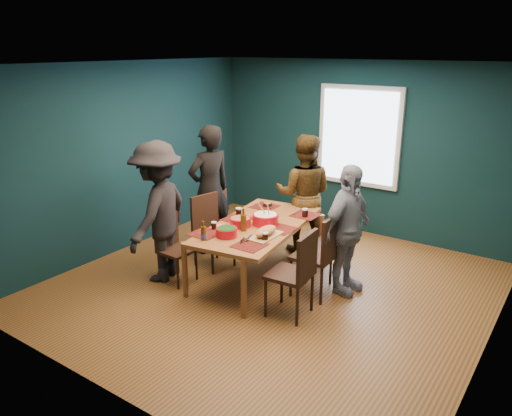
{
  "coord_description": "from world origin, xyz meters",
  "views": [
    {
      "loc": [
        3.07,
        -4.78,
        2.9
      ],
      "look_at": [
        -0.29,
        0.07,
        0.97
      ],
      "focal_mm": 35.0,
      "sensor_mm": 36.0,
      "label": 1
    }
  ],
  "objects_px": {
    "chair_left_far": "(228,216)",
    "bowl_herbs": "(227,232)",
    "chair_right_mid": "(322,250)",
    "person_far_left": "(210,190)",
    "person_right": "(347,230)",
    "person_back": "(304,194)",
    "chair_left_mid": "(210,225)",
    "chair_left_near": "(172,243)",
    "bowl_dumpling": "(265,219)",
    "cutting_board": "(266,232)",
    "dining_table": "(258,229)",
    "chair_right_near": "(298,268)",
    "person_near_left": "(158,212)",
    "bowl_salad": "(240,222)",
    "chair_right_far": "(334,240)"
  },
  "relations": [
    {
      "from": "chair_right_near",
      "to": "person_far_left",
      "type": "bearing_deg",
      "value": 150.79
    },
    {
      "from": "chair_left_far",
      "to": "bowl_herbs",
      "type": "relative_size",
      "value": 3.46
    },
    {
      "from": "chair_right_mid",
      "to": "cutting_board",
      "type": "bearing_deg",
      "value": -151.54
    },
    {
      "from": "bowl_herbs",
      "to": "chair_left_near",
      "type": "bearing_deg",
      "value": -174.37
    },
    {
      "from": "dining_table",
      "to": "chair_right_far",
      "type": "distance_m",
      "value": 0.98
    },
    {
      "from": "chair_left_near",
      "to": "person_right",
      "type": "bearing_deg",
      "value": 28.22
    },
    {
      "from": "chair_left_mid",
      "to": "bowl_dumpling",
      "type": "relative_size",
      "value": 2.98
    },
    {
      "from": "chair_left_far",
      "to": "person_near_left",
      "type": "height_order",
      "value": "person_near_left"
    },
    {
      "from": "chair_left_mid",
      "to": "chair_right_mid",
      "type": "height_order",
      "value": "chair_right_mid"
    },
    {
      "from": "chair_left_near",
      "to": "cutting_board",
      "type": "distance_m",
      "value": 1.29
    },
    {
      "from": "bowl_dumpling",
      "to": "bowl_salad",
      "type": "bearing_deg",
      "value": -133.61
    },
    {
      "from": "chair_right_near",
      "to": "bowl_dumpling",
      "type": "xyz_separation_m",
      "value": [
        -0.82,
        0.59,
        0.24
      ]
    },
    {
      "from": "bowl_herbs",
      "to": "person_right",
      "type": "bearing_deg",
      "value": 37.72
    },
    {
      "from": "chair_left_far",
      "to": "person_back",
      "type": "bearing_deg",
      "value": 12.62
    },
    {
      "from": "bowl_salad",
      "to": "person_right",
      "type": "bearing_deg",
      "value": 22.33
    },
    {
      "from": "person_back",
      "to": "chair_left_mid",
      "type": "bearing_deg",
      "value": 32.2
    },
    {
      "from": "chair_left_mid",
      "to": "bowl_salad",
      "type": "relative_size",
      "value": 3.72
    },
    {
      "from": "chair_left_far",
      "to": "bowl_dumpling",
      "type": "distance_m",
      "value": 1.19
    },
    {
      "from": "bowl_dumpling",
      "to": "chair_left_far",
      "type": "bearing_deg",
      "value": 152.34
    },
    {
      "from": "chair_left_near",
      "to": "chair_right_near",
      "type": "xyz_separation_m",
      "value": [
        1.78,
        0.1,
        0.08
      ]
    },
    {
      "from": "chair_right_near",
      "to": "chair_left_far",
      "type": "bearing_deg",
      "value": 144.14
    },
    {
      "from": "dining_table",
      "to": "chair_left_near",
      "type": "distance_m",
      "value": 1.11
    },
    {
      "from": "person_back",
      "to": "bowl_herbs",
      "type": "distance_m",
      "value": 1.72
    },
    {
      "from": "person_right",
      "to": "person_near_left",
      "type": "distance_m",
      "value": 2.35
    },
    {
      "from": "person_back",
      "to": "bowl_herbs",
      "type": "height_order",
      "value": "person_back"
    },
    {
      "from": "chair_right_far",
      "to": "bowl_dumpling",
      "type": "distance_m",
      "value": 0.92
    },
    {
      "from": "person_back",
      "to": "person_near_left",
      "type": "height_order",
      "value": "person_near_left"
    },
    {
      "from": "chair_right_near",
      "to": "person_back",
      "type": "height_order",
      "value": "person_back"
    },
    {
      "from": "chair_left_far",
      "to": "chair_left_mid",
      "type": "xyz_separation_m",
      "value": [
        0.14,
        -0.58,
        0.06
      ]
    },
    {
      "from": "dining_table",
      "to": "person_near_left",
      "type": "relative_size",
      "value": 1.16
    },
    {
      "from": "chair_right_near",
      "to": "bowl_herbs",
      "type": "height_order",
      "value": "chair_right_near"
    },
    {
      "from": "person_near_left",
      "to": "cutting_board",
      "type": "xyz_separation_m",
      "value": [
        1.37,
        0.39,
        -0.1
      ]
    },
    {
      "from": "chair_left_far",
      "to": "bowl_herbs",
      "type": "xyz_separation_m",
      "value": [
        0.88,
        -1.15,
        0.3
      ]
    },
    {
      "from": "chair_right_far",
      "to": "person_far_left",
      "type": "bearing_deg",
      "value": -166.93
    },
    {
      "from": "chair_left_near",
      "to": "person_near_left",
      "type": "bearing_deg",
      "value": -159.57
    },
    {
      "from": "person_far_left",
      "to": "person_near_left",
      "type": "distance_m",
      "value": 1.08
    },
    {
      "from": "chair_right_mid",
      "to": "person_far_left",
      "type": "xyz_separation_m",
      "value": [
        -2.0,
        0.35,
        0.33
      ]
    },
    {
      "from": "chair_left_far",
      "to": "person_back",
      "type": "distance_m",
      "value": 1.16
    },
    {
      "from": "chair_left_far",
      "to": "person_near_left",
      "type": "relative_size",
      "value": 0.48
    },
    {
      "from": "cutting_board",
      "to": "chair_right_near",
      "type": "bearing_deg",
      "value": -22.19
    },
    {
      "from": "person_near_left",
      "to": "bowl_herbs",
      "type": "distance_m",
      "value": 1.0
    },
    {
      "from": "person_far_left",
      "to": "person_right",
      "type": "xyz_separation_m",
      "value": [
        2.18,
        -0.07,
        -0.13
      ]
    },
    {
      "from": "person_far_left",
      "to": "chair_right_near",
      "type": "bearing_deg",
      "value": 82.22
    },
    {
      "from": "chair_left_far",
      "to": "cutting_board",
      "type": "height_order",
      "value": "same"
    },
    {
      "from": "chair_left_far",
      "to": "bowl_herbs",
      "type": "bearing_deg",
      "value": -71.29
    },
    {
      "from": "chair_left_near",
      "to": "bowl_dumpling",
      "type": "distance_m",
      "value": 1.23
    },
    {
      "from": "person_back",
      "to": "chair_right_mid",
      "type": "bearing_deg",
      "value": 105.23
    },
    {
      "from": "chair_left_far",
      "to": "person_far_left",
      "type": "bearing_deg",
      "value": -148.34
    },
    {
      "from": "chair_left_far",
      "to": "chair_right_near",
      "type": "height_order",
      "value": "chair_right_near"
    },
    {
      "from": "chair_left_far",
      "to": "person_right",
      "type": "height_order",
      "value": "person_right"
    }
  ]
}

